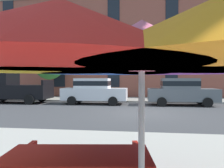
{
  "coord_description": "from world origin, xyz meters",
  "views": [
    {
      "loc": [
        -0.12,
        -11.05,
        1.69
      ],
      "look_at": [
        -2.0,
        3.2,
        1.4
      ],
      "focal_mm": 35.0,
      "sensor_mm": 36.0,
      "label": 1
    }
  ],
  "objects_px": {
    "sedan_white": "(94,90)",
    "sedan_gray": "(181,91)",
    "pickup_black": "(12,89)",
    "street_tree_left": "(49,65)",
    "patio_umbrella": "(142,49)"
  },
  "relations": [
    {
      "from": "sedan_white",
      "to": "street_tree_left",
      "type": "xyz_separation_m",
      "value": [
        -4.8,
        3.48,
        2.05
      ]
    },
    {
      "from": "sedan_white",
      "to": "sedan_gray",
      "type": "distance_m",
      "value": 5.81
    },
    {
      "from": "pickup_black",
      "to": "sedan_gray",
      "type": "distance_m",
      "value": 11.88
    },
    {
      "from": "street_tree_left",
      "to": "patio_umbrella",
      "type": "relative_size",
      "value": 1.21
    },
    {
      "from": "patio_umbrella",
      "to": "sedan_white",
      "type": "bearing_deg",
      "value": 104.12
    },
    {
      "from": "sedan_gray",
      "to": "patio_umbrella",
      "type": "height_order",
      "value": "patio_umbrella"
    },
    {
      "from": "pickup_black",
      "to": "sedan_gray",
      "type": "xyz_separation_m",
      "value": [
        11.88,
        -0.0,
        -0.08
      ]
    },
    {
      "from": "street_tree_left",
      "to": "patio_umbrella",
      "type": "distance_m",
      "value": 18.07
    },
    {
      "from": "sedan_gray",
      "to": "patio_umbrella",
      "type": "bearing_deg",
      "value": -101.63
    },
    {
      "from": "patio_umbrella",
      "to": "street_tree_left",
      "type": "bearing_deg",
      "value": 116.3
    },
    {
      "from": "sedan_gray",
      "to": "street_tree_left",
      "type": "relative_size",
      "value": 1.02
    },
    {
      "from": "pickup_black",
      "to": "patio_umbrella",
      "type": "bearing_deg",
      "value": -53.87
    },
    {
      "from": "sedan_gray",
      "to": "street_tree_left",
      "type": "height_order",
      "value": "street_tree_left"
    },
    {
      "from": "street_tree_left",
      "to": "patio_umbrella",
      "type": "xyz_separation_m",
      "value": [
        7.99,
        -16.18,
        -1.03
      ]
    },
    {
      "from": "pickup_black",
      "to": "sedan_white",
      "type": "distance_m",
      "value": 6.08
    }
  ]
}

